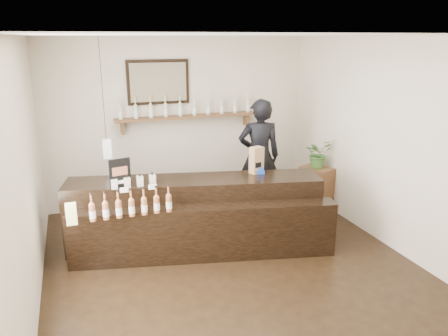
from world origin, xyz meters
name	(u,v)px	position (x,y,z in m)	size (l,w,h in m)	color
ground	(230,263)	(0.00, 0.00, 0.00)	(5.00, 5.00, 0.00)	black
room_shell	(230,133)	(0.00, 0.00, 1.70)	(5.00, 5.00, 5.00)	beige
back_wall_decor	(172,102)	(-0.16, 2.37, 1.76)	(2.66, 0.96, 1.69)	brown
counter	(197,217)	(-0.26, 0.57, 0.45)	(3.46, 1.63, 1.11)	black
promo_sign	(120,173)	(-1.23, 0.66, 1.14)	(0.27, 0.08, 0.38)	black
paper_bag	(256,160)	(0.64, 0.67, 1.14)	(0.20, 0.17, 0.37)	#A0724D
tape_dispenser	(260,171)	(0.67, 0.61, 0.99)	(0.13, 0.07, 0.10)	#1841AD
side_cabinet	(316,188)	(2.00, 1.28, 0.36)	(0.51, 0.59, 0.73)	brown
potted_plant	(318,153)	(2.00, 1.28, 0.97)	(0.43, 0.37, 0.48)	#3C6A2A
shopkeeper	(259,149)	(1.07, 1.55, 1.06)	(0.77, 0.51, 2.11)	black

